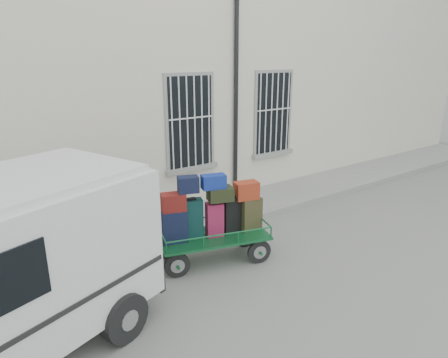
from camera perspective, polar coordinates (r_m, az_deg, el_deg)
ground at (r=8.49m, az=8.38°, el=-9.64°), size 80.00×80.00×0.00m
building at (r=12.15m, az=-9.51°, el=13.24°), size 24.00×5.15×6.00m
sidewalk at (r=10.01m, az=-0.29°, el=-4.66°), size 24.00×1.70×0.15m
luggage_cart at (r=7.54m, az=-1.62°, el=-5.63°), size 2.47×1.48×1.76m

